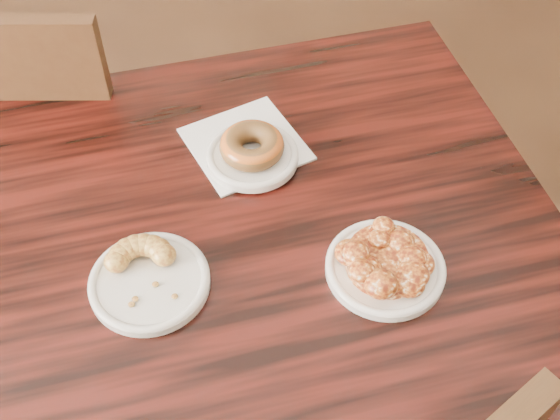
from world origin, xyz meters
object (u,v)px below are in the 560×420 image
object	(u,v)px
chair_far	(62,149)
glazed_donut	(252,146)
apple_fritter	(387,258)
cafe_table	(268,368)
cruller_fragment	(147,273)

from	to	relation	value
chair_far	glazed_donut	size ratio (longest dim) A/B	9.17
apple_fritter	cafe_table	bearing A→B (deg)	143.80
cafe_table	glazed_donut	bearing A→B (deg)	82.64
cruller_fragment	glazed_donut	bearing A→B (deg)	40.78
cafe_table	apple_fritter	xyz separation A→B (m)	(0.14, -0.10, 0.40)
chair_far	cafe_table	bearing A→B (deg)	133.03
chair_far	glazed_donut	distance (m)	0.63
chair_far	cruller_fragment	size ratio (longest dim) A/B	8.18
glazed_donut	apple_fritter	world-z (taller)	glazed_donut
glazed_donut	apple_fritter	size ratio (longest dim) A/B	0.66
cafe_table	glazed_donut	size ratio (longest dim) A/B	8.68
chair_far	glazed_donut	bearing A→B (deg)	142.83
apple_fritter	cruller_fragment	bearing A→B (deg)	164.66
cafe_table	glazed_donut	distance (m)	0.44
cafe_table	chair_far	bearing A→B (deg)	118.23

